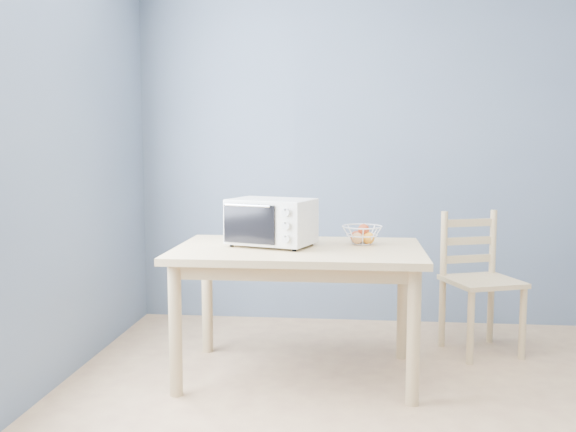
# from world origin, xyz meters

# --- Properties ---
(room) EXTENTS (4.01, 4.51, 2.61)m
(room) POSITION_xyz_m (0.00, 0.00, 1.30)
(room) COLOR tan
(room) RESTS_ON ground
(dining_table) EXTENTS (1.40, 0.90, 0.75)m
(dining_table) POSITION_xyz_m (-0.69, 1.02, 0.65)
(dining_table) COLOR tan
(dining_table) RESTS_ON ground
(toaster_oven) EXTENTS (0.54, 0.44, 0.27)m
(toaster_oven) POSITION_xyz_m (-0.86, 1.05, 0.89)
(toaster_oven) COLOR beige
(toaster_oven) RESTS_ON dining_table
(fruit_basket) EXTENTS (0.25, 0.25, 0.12)m
(fruit_basket) POSITION_xyz_m (-0.33, 1.16, 0.81)
(fruit_basket) COLOR white
(fruit_basket) RESTS_ON dining_table
(dining_chair) EXTENTS (0.54, 0.54, 0.90)m
(dining_chair) POSITION_xyz_m (0.43, 1.59, 0.44)
(dining_chair) COLOR tan
(dining_chair) RESTS_ON ground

